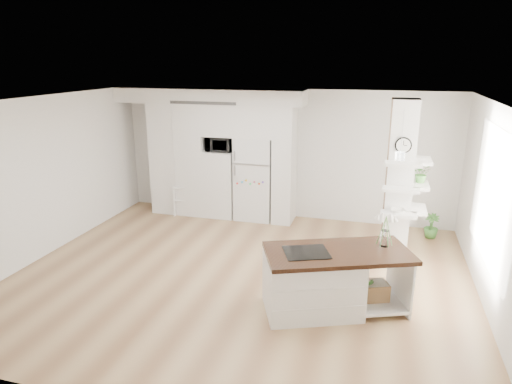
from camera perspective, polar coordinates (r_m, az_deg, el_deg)
floor at (r=7.30m, az=-1.93°, el=-10.40°), size 7.00×6.00×0.01m
room at (r=6.68m, az=-2.08°, el=3.96°), size 7.04×6.04×2.72m
cabinet_wall at (r=9.69m, az=-5.41°, el=5.71°), size 4.00×0.71×2.70m
refrigerator at (r=9.55m, az=-0.10°, el=1.74°), size 0.78×0.69×1.75m
column at (r=7.59m, az=18.07°, el=0.77°), size 0.69×0.90×2.70m
window at (r=6.90m, az=27.51°, el=-0.55°), size 0.00×2.40×2.40m
pendant_light at (r=6.47m, az=12.88°, el=5.55°), size 0.12×0.12×0.10m
kitchen_island at (r=6.25m, az=8.13°, el=-10.81°), size 2.10×1.56×1.43m
bookshelf at (r=10.05m, az=-8.51°, el=-1.19°), size 0.61×0.47×0.64m
floor_plant_a at (r=6.51m, az=13.34°, el=-12.14°), size 0.29×0.25×0.46m
floor_plant_b at (r=9.28m, az=21.06°, el=-3.98°), size 0.30×0.30×0.47m
microwave at (r=9.57m, az=-4.54°, el=5.99°), size 0.54×0.37×0.30m
shelf_plant at (r=7.73m, az=20.00°, el=2.19°), size 0.27×0.23×0.30m
decor_bowl at (r=7.47m, az=17.28°, el=-2.23°), size 0.22×0.22×0.05m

